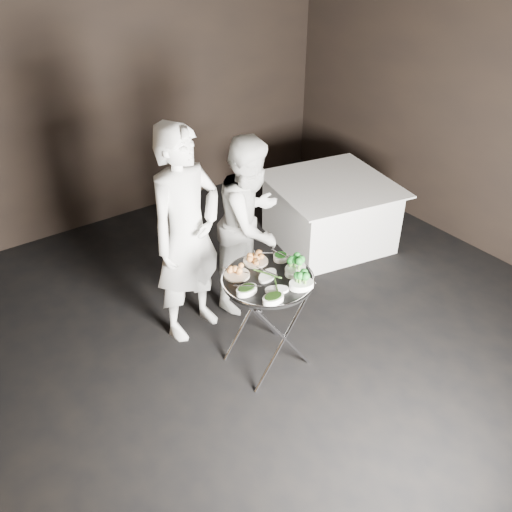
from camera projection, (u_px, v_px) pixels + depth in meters
floor at (294, 405)px, 4.08m from camera, size 6.00×7.00×0.05m
wall_back at (85, 92)px, 5.63m from camera, size 6.00×0.05×3.00m
tray_stand at (267, 317)px, 4.19m from camera, size 0.56×0.47×0.82m
serving_tray at (268, 279)px, 3.99m from camera, size 0.69×0.69×0.04m
potato_plate_a at (237, 272)px, 3.99m from camera, size 0.19×0.19×0.07m
potato_plate_b at (256, 259)px, 4.14m from camera, size 0.19×0.19×0.07m
greens_bowl at (281, 256)px, 4.17m from camera, size 0.12×0.12×0.07m
asparagus_plate_a at (268, 275)px, 3.99m from camera, size 0.22×0.18×0.04m
asparagus_plate_b at (277, 289)px, 3.84m from camera, size 0.20×0.17×0.04m
spinach_bowl_a at (247, 289)px, 3.82m from camera, size 0.17×0.11×0.07m
spinach_bowl_b at (273, 298)px, 3.73m from camera, size 0.17×0.11×0.07m
broccoli_bowl_a at (295, 268)px, 4.02m from camera, size 0.23×0.19×0.08m
broccoli_bowl_b at (301, 284)px, 3.87m from camera, size 0.22×0.19×0.08m
serving_utensils at (264, 267)px, 4.01m from camera, size 0.59×0.44×0.01m
waiter_left at (187, 236)px, 4.30m from camera, size 0.76×0.58×1.86m
waiter_right at (252, 223)px, 4.75m from camera, size 0.96×0.87×1.59m
dining_table at (329, 212)px, 5.83m from camera, size 1.22×1.22×0.70m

